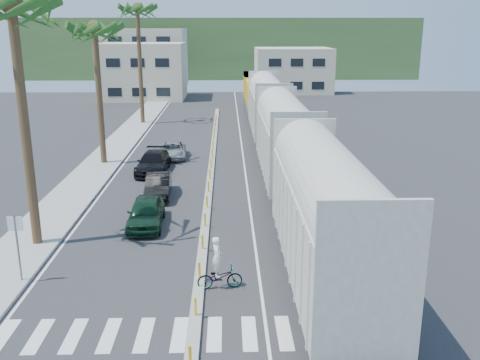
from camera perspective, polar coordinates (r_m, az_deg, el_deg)
name	(u,v)px	position (r m, az deg, el deg)	size (l,w,h in m)	color
ground	(197,305)	(20.86, -4.60, -13.15)	(140.00, 140.00, 0.00)	#28282B
sidewalk	(110,154)	(45.39, -13.73, 2.69)	(3.00, 90.00, 0.15)	gray
rails	(270,146)	(47.44, 3.22, 3.63)	(1.56, 100.00, 0.06)	black
median	(211,169)	(39.47, -3.10, 1.18)	(0.45, 60.00, 0.85)	gray
crosswalk	(194,334)	(19.13, -4.92, -16.05)	(14.00, 2.20, 0.01)	silver
lane_markings	(187,155)	(44.49, -5.70, 2.71)	(9.42, 90.00, 0.01)	silver
freight_train	(277,126)	(40.97, 3.96, 5.75)	(3.00, 60.94, 5.85)	#A8A79A
palm_trees	(99,18)	(41.94, -14.83, 16.37)	(3.50, 37.20, 13.75)	brown
street_sign	(17,238)	(23.37, -22.71, -5.78)	(0.60, 0.08, 3.00)	slate
buildings	(180,64)	(90.36, -6.41, 12.19)	(38.00, 27.00, 10.00)	#B5AD90
hillside	(221,48)	(118.28, -2.08, 13.93)	(80.00, 20.00, 12.00)	#385628
car_lead	(146,212)	(28.64, -10.00, -3.41)	(1.94, 4.49, 1.51)	black
car_second	(158,186)	(33.48, -8.71, -0.60)	(1.71, 4.31, 1.40)	black
car_third	(153,162)	(39.14, -9.25, 1.86)	(2.31, 5.20, 1.48)	black
car_rear	(173,150)	(43.51, -7.15, 3.18)	(2.31, 4.50, 1.22)	#ABADB0
cyclist	(219,272)	(21.72, -2.25, -9.79)	(1.10, 1.97, 2.21)	#9EA0A5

